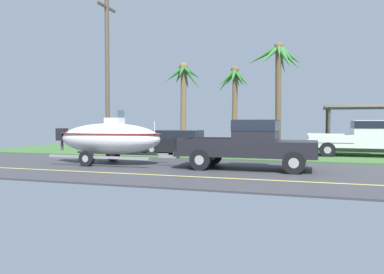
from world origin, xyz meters
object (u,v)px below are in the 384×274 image
Objects in this scene: utility_pole at (107,73)px; palm_tree_near_right at (183,84)px; carport_awning at (380,108)px; parked_sedan_far at (123,141)px; parked_sedan_near at (182,143)px; parked_pickup_background at (368,137)px; pickup_truck_towing at (256,142)px; palm_tree_mid at (279,67)px; boat_on_trailer at (109,138)px; palm_tree_near_left at (234,87)px.

palm_tree_near_right is at bearing 74.51° from utility_pole.
utility_pole reaches higher than carport_awning.
carport_awning is (14.88, 4.36, 2.01)m from parked_sedan_far.
utility_pole is (-1.97, -7.12, -0.03)m from palm_tree_near_right.
parked_pickup_background is at bearing 8.58° from parked_sedan_near.
utility_pole reaches higher than parked_pickup_background.
pickup_truck_towing is 9.29m from palm_tree_mid.
boat_on_trailer is 1.28× the size of parked_sedan_far.
palm_tree_near_right is at bearing 108.38° from parked_sedan_near.
palm_tree_near_right is (-11.65, 4.17, 3.49)m from parked_pickup_background.
boat_on_trailer is 16.19m from carport_awning.
palm_tree_near_left is at bearing 79.24° from boat_on_trailer.
parked_sedan_far is at bearing -113.09° from palm_tree_near_right.
palm_tree_mid is (6.54, 8.36, 4.00)m from boat_on_trailer.
boat_on_trailer is at bearing -58.67° from utility_pole.
parked_sedan_near is 0.95× the size of parked_sedan_far.
pickup_truck_towing is 12.06m from carport_awning.
boat_on_trailer is at bearing -105.25° from parked_sedan_near.
palm_tree_near_left reaches higher than carport_awning.
palm_tree_mid is (9.08, 2.35, 4.44)m from parked_sedan_far.
carport_awning is at bearing 16.32° from parked_sedan_far.
palm_tree_mid is 0.75× the size of utility_pole.
parked_sedan_far is at bearing 146.07° from pickup_truck_towing.
carport_awning is 16.18m from utility_pole.
carport_awning reaches higher than pickup_truck_towing.
parked_sedan_far is 0.53× the size of utility_pole.
carport_awning is 0.97× the size of palm_tree_mid.
parked_sedan_near is 0.71× the size of palm_tree_near_right.
boat_on_trailer is (-6.39, -0.00, 0.06)m from pickup_truck_towing.
palm_tree_near_left is 0.71× the size of utility_pole.
parked_pickup_background reaches higher than parked_sedan_near.
boat_on_trailer is at bearing -139.96° from carport_awning.
parked_sedan_far is 0.72× the size of carport_awning.
utility_pole is (-8.77, 3.91, 3.47)m from pickup_truck_towing.
parked_sedan_far is 15.64m from carport_awning.
palm_tree_mid is (0.15, 8.36, 4.06)m from pickup_truck_towing.
parked_sedan_near is at bearing 132.45° from pickup_truck_towing.
parked_pickup_background is 13.82m from parked_sedan_far.
boat_on_trailer is 5.59m from parked_sedan_near.
parked_sedan_far is 10.38m from palm_tree_mid.
palm_tree_mid reaches higher than boat_on_trailer.
palm_tree_near_left is (2.68, 14.09, 3.46)m from boat_on_trailer.
parked_sedan_near is 7.37m from palm_tree_mid.
parked_pickup_background is 0.91× the size of palm_tree_near_left.
palm_tree_mid is (5.07, 2.98, 4.44)m from parked_sedan_near.
palm_tree_mid is (6.95, -2.67, 0.56)m from palm_tree_near_right.
boat_on_trailer is at bearing -67.05° from parked_sedan_far.
utility_pole reaches higher than pickup_truck_towing.
parked_sedan_far is at bearing 112.95° from boat_on_trailer.
parked_sedan_near is (-4.92, 5.38, -0.39)m from pickup_truck_towing.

